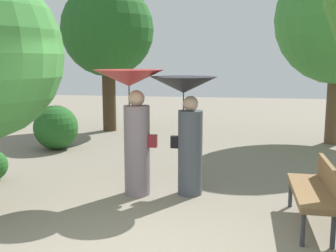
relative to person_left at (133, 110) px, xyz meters
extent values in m
cylinder|color=gray|center=(0.07, -0.01, -0.66)|extent=(0.42, 0.42, 1.47)
sphere|color=tan|center=(0.07, -0.01, 0.19)|extent=(0.26, 0.26, 0.26)
cylinder|color=#333338|center=(-0.06, 0.01, -0.03)|extent=(0.02, 0.02, 0.81)
cone|color=#B22D2D|center=(-0.06, 0.01, 0.51)|extent=(1.13, 1.13, 0.26)
cube|color=maroon|center=(0.33, -0.05, -0.49)|extent=(0.14, 0.10, 0.20)
cylinder|color=#474C56|center=(0.92, 0.14, -0.70)|extent=(0.40, 0.40, 1.39)
sphere|color=tan|center=(0.92, 0.14, 0.10)|extent=(0.25, 0.25, 0.25)
cylinder|color=#333338|center=(0.80, 0.16, -0.11)|extent=(0.02, 0.02, 0.76)
cone|color=black|center=(0.80, 0.16, 0.40)|extent=(1.08, 1.08, 0.26)
cube|color=black|center=(0.66, 0.18, -0.54)|extent=(0.14, 0.10, 0.20)
cylinder|color=#38383D|center=(2.48, -0.21, -1.18)|extent=(0.06, 0.06, 0.44)
cylinder|color=#38383D|center=(2.82, -0.21, -1.18)|extent=(0.06, 0.06, 0.44)
cylinder|color=#38383D|center=(2.46, -1.55, -1.18)|extent=(0.06, 0.06, 0.44)
cylinder|color=#38383D|center=(2.80, -1.55, -1.18)|extent=(0.06, 0.06, 0.44)
cube|color=olive|center=(2.64, -0.88, -0.94)|extent=(0.47, 1.51, 0.08)
cube|color=olive|center=(2.88, -0.88, -0.74)|extent=(0.09, 1.50, 0.35)
cylinder|color=#42301E|center=(-2.27, 5.80, 0.67)|extent=(0.41, 0.41, 4.13)
sphere|color=#235B23|center=(-2.27, 5.80, 1.70)|extent=(2.81, 2.81, 2.81)
sphere|color=#235B23|center=(-2.27, 5.80, 2.52)|extent=(2.25, 2.25, 2.25)
sphere|color=#235B23|center=(-2.74, 2.99, -0.85)|extent=(1.09, 1.09, 1.09)
camera|label=1|loc=(1.64, -6.28, 0.79)|focal=43.40mm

